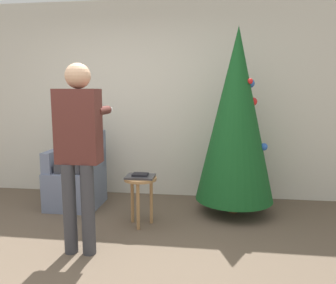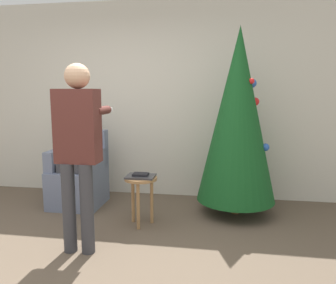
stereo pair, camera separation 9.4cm
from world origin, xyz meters
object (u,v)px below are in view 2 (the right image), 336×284
christmas_tree (238,116)px  person_standing (78,141)px  armchair (79,177)px  person_seated (77,150)px  side_stool (141,187)px

christmas_tree → person_standing: size_ratio=1.29×
armchair → person_standing: person_standing is taller
christmas_tree → person_standing: (-1.45, -1.17, -0.17)m
person_seated → armchair: bearing=90.0°
armchair → side_stool: bearing=-28.9°
armchair → person_seated: bearing=-90.0°
person_seated → person_standing: bearing=-64.6°
person_seated → side_stool: 1.12m
armchair → side_stool: (0.96, -0.53, 0.07)m
person_standing → armchair: bearing=115.0°
christmas_tree → person_standing: 1.88m
side_stool → person_standing: bearing=-122.3°
person_standing → side_stool: bearing=57.7°
armchair → person_standing: bearing=-65.0°
christmas_tree → side_stool: size_ratio=4.08×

